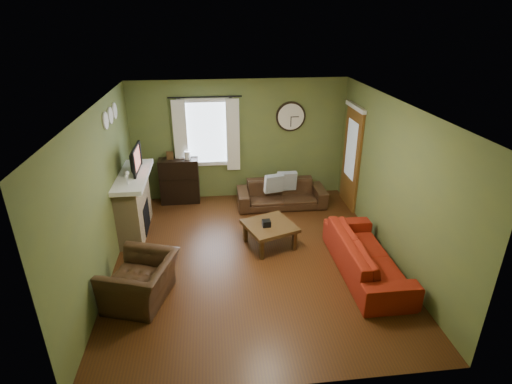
{
  "coord_description": "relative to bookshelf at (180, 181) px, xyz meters",
  "views": [
    {
      "loc": [
        -0.61,
        -5.72,
        3.83
      ],
      "look_at": [
        0.1,
        0.4,
        1.05
      ],
      "focal_mm": 28.0,
      "sensor_mm": 36.0,
      "label": 1
    }
  ],
  "objects": [
    {
      "name": "pillow_right",
      "position": [
        1.99,
        -0.51,
        0.06
      ],
      "size": [
        0.41,
        0.2,
        0.39
      ],
      "primitive_type": "cube",
      "rotation": [
        0.0,
        0.0,
        0.21
      ],
      "color": "#929CA6",
      "rests_on": "sofa_brown"
    },
    {
      "name": "wall_front",
      "position": [
        1.34,
        -5.0,
        0.81
      ],
      "size": [
        4.6,
        0.0,
        2.6
      ],
      "primitive_type": "cube",
      "color": "#586632",
      "rests_on": "ground"
    },
    {
      "name": "tissue_box",
      "position": [
        1.61,
        -2.09,
        -0.09
      ],
      "size": [
        0.15,
        0.15,
        0.11
      ],
      "primitive_type": "cube",
      "rotation": [
        0.0,
        0.0,
        0.05
      ],
      "color": "black",
      "rests_on": "coffee_table"
    },
    {
      "name": "fireplace",
      "position": [
        -0.76,
        -1.25,
        0.06
      ],
      "size": [
        0.4,
        1.4,
        1.1
      ],
      "primitive_type": "cube",
      "color": "tan",
      "rests_on": "floor"
    },
    {
      "name": "wall_right",
      "position": [
        3.64,
        -2.4,
        0.81
      ],
      "size": [
        0.0,
        5.2,
        2.6
      ],
      "primitive_type": "cube",
      "color": "#586632",
      "rests_on": "ground"
    },
    {
      "name": "medallion_left",
      "position": [
        -0.94,
        -1.6,
        1.76
      ],
      "size": [
        0.28,
        0.28,
        0.03
      ],
      "primitive_type": "cylinder",
      "color": "white",
      "rests_on": "wall_left"
    },
    {
      "name": "coffee_table",
      "position": [
        1.67,
        -2.04,
        -0.28
      ],
      "size": [
        1.03,
        1.03,
        0.43
      ],
      "primitive_type": null,
      "rotation": [
        0.0,
        0.0,
        0.34
      ],
      "color": "#462F17",
      "rests_on": "floor"
    },
    {
      "name": "window_pane",
      "position": [
        0.64,
        0.18,
        1.01
      ],
      "size": [
        1.0,
        0.02,
        1.3
      ],
      "primitive_type": null,
      "color": "silver",
      "rests_on": "wall_back"
    },
    {
      "name": "medallion_right",
      "position": [
        -0.94,
        -0.9,
        1.76
      ],
      "size": [
        0.28,
        0.28,
        0.03
      ],
      "primitive_type": "cylinder",
      "color": "white",
      "rests_on": "wall_left"
    },
    {
      "name": "wine_glass_b",
      "position": [
        -0.71,
        -1.67,
        0.79
      ],
      "size": [
        0.08,
        0.08,
        0.22
      ],
      "primitive_type": null,
      "color": "white",
      "rests_on": "mantel"
    },
    {
      "name": "medallion_mid",
      "position": [
        -0.94,
        -1.25,
        1.76
      ],
      "size": [
        0.28,
        0.28,
        0.03
      ],
      "primitive_type": "cylinder",
      "color": "white",
      "rests_on": "wall_left"
    },
    {
      "name": "curtain_rod",
      "position": [
        0.64,
        0.08,
        1.78
      ],
      "size": [
        0.03,
        0.03,
        1.5
      ],
      "primitive_type": "cylinder",
      "color": "black",
      "rests_on": "wall_back"
    },
    {
      "name": "pillow_left",
      "position": [
        2.28,
        -0.4,
        0.06
      ],
      "size": [
        0.41,
        0.13,
        0.41
      ],
      "primitive_type": "cube",
      "rotation": [
        0.0,
        0.0,
        0.01
      ],
      "color": "#929CA6",
      "rests_on": "sofa_brown"
    },
    {
      "name": "wall_back",
      "position": [
        1.34,
        0.2,
        0.81
      ],
      "size": [
        4.6,
        0.0,
        2.6
      ],
      "primitive_type": "cube",
      "color": "#586632",
      "rests_on": "ground"
    },
    {
      "name": "mantel",
      "position": [
        -0.73,
        -1.25,
        0.65
      ],
      "size": [
        0.58,
        1.6,
        0.08
      ],
      "primitive_type": "cube",
      "color": "white",
      "rests_on": "fireplace"
    },
    {
      "name": "sofa_red",
      "position": [
        3.09,
        -3.01,
        -0.18
      ],
      "size": [
        0.83,
        2.12,
        0.62
      ],
      "primitive_type": "imported",
      "rotation": [
        0.0,
        0.0,
        1.57
      ],
      "color": "maroon",
      "rests_on": "floor"
    },
    {
      "name": "wine_glass_a",
      "position": [
        -0.71,
        -1.76,
        0.78
      ],
      "size": [
        0.07,
        0.07,
        0.19
      ],
      "primitive_type": null,
      "color": "white",
      "rests_on": "mantel"
    },
    {
      "name": "firebox",
      "position": [
        -0.57,
        -1.25,
        -0.19
      ],
      "size": [
        0.04,
        0.6,
        0.55
      ],
      "primitive_type": "cube",
      "color": "black",
      "rests_on": "fireplace"
    },
    {
      "name": "sofa_brown",
      "position": [
        2.17,
        -0.45,
        -0.22
      ],
      "size": [
        1.87,
        0.73,
        0.55
      ],
      "primitive_type": "imported",
      "color": "#342013",
      "rests_on": "floor"
    },
    {
      "name": "tv_screen",
      "position": [
        -0.63,
        -1.1,
        0.92
      ],
      "size": [
        0.02,
        0.62,
        0.36
      ],
      "primitive_type": "cube",
      "color": "#994C3F",
      "rests_on": "mantel"
    },
    {
      "name": "book",
      "position": [
        0.02,
        0.14,
        0.47
      ],
      "size": [
        0.18,
        0.24,
        0.02
      ],
      "primitive_type": "imported",
      "rotation": [
        0.0,
        0.0,
        -0.02
      ],
      "color": "#462F17",
      "rests_on": "bookshelf"
    },
    {
      "name": "armchair",
      "position": [
        -0.37,
        -3.29,
        -0.17
      ],
      "size": [
        1.14,
        1.22,
        0.65
      ],
      "primitive_type": "imported",
      "rotation": [
        0.0,
        0.0,
        -1.88
      ],
      "color": "#342013",
      "rests_on": "floor"
    },
    {
      "name": "curtain_left",
      "position": [
        0.09,
        0.08,
        0.96
      ],
      "size": [
        0.28,
        0.04,
        1.55
      ],
      "primitive_type": "cube",
      "color": "white",
      "rests_on": "wall_back"
    },
    {
      "name": "curtain_right",
      "position": [
        1.19,
        0.08,
        0.96
      ],
      "size": [
        0.28,
        0.04,
        1.55
      ],
      "primitive_type": "cube",
      "color": "white",
      "rests_on": "wall_back"
    },
    {
      "name": "tv",
      "position": [
        -0.71,
        -1.1,
        0.86
      ],
      "size": [
        0.08,
        0.6,
        0.35
      ],
      "primitive_type": "imported",
      "rotation": [
        0.0,
        0.0,
        1.57
      ],
      "color": "black",
      "rests_on": "mantel"
    },
    {
      "name": "wall_left",
      "position": [
        -0.96,
        -2.4,
        0.81
      ],
      "size": [
        0.0,
        5.2,
        2.6
      ],
      "primitive_type": "cube",
      "color": "#586632",
      "rests_on": "ground"
    },
    {
      "name": "floor",
      "position": [
        1.34,
        -2.4,
        -0.49
      ],
      "size": [
        4.6,
        5.2,
        0.0
      ],
      "primitive_type": "cube",
      "color": "#41220E",
      "rests_on": "ground"
    },
    {
      "name": "wall_clock",
      "position": [
        2.44,
        0.15,
        1.31
      ],
      "size": [
        0.64,
        0.06,
        0.64
      ],
      "primitive_type": null,
      "color": "white",
      "rests_on": "wall_back"
    },
    {
      "name": "ceiling",
      "position": [
        1.34,
        -2.4,
        2.11
      ],
      "size": [
        4.6,
        5.2,
        0.0
      ],
      "primitive_type": "cube",
      "color": "white",
      "rests_on": "ground"
    },
    {
      "name": "bookshelf",
      "position": [
        0.0,
        0.0,
        0.0
      ],
      "size": [
        0.83,
        0.35,
        0.99
      ],
      "primitive_type": null,
      "color": "black",
      "rests_on": "floor"
    },
    {
      "name": "door",
      "position": [
        3.61,
        -0.55,
        0.56
      ],
      "size": [
        0.05,
        0.9,
        2.1
      ],
      "primitive_type": "cube",
      "color": "brown",
      "rests_on": "floor"
    }
  ]
}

